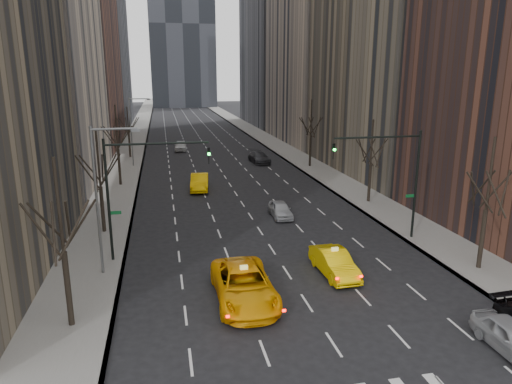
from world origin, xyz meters
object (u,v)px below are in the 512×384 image
taxi_suv (244,285)px  parked_sedan_silver (512,337)px  taxi_sedan (334,263)px  silver_sedan_ahead (280,209)px

taxi_suv → parked_sedan_silver: bearing=-33.1°
taxi_sedan → silver_sedan_ahead: size_ratio=1.19×
taxi_suv → taxi_sedan: size_ratio=1.41×
taxi_suv → parked_sedan_silver: 12.88m
taxi_suv → silver_sedan_ahead: size_ratio=1.68×
silver_sedan_ahead → taxi_suv: bearing=-111.0°
taxi_sedan → silver_sedan_ahead: taxi_sedan is taller
parked_sedan_silver → taxi_sedan: bearing=118.0°
parked_sedan_silver → silver_sedan_ahead: bearing=104.0°
taxi_suv → parked_sedan_silver: (10.78, -7.05, -0.22)m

